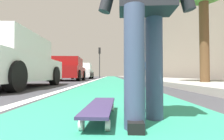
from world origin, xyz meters
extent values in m
plane|color=#38383D|center=(10.00, 0.00, 0.00)|extent=(80.00, 80.00, 0.00)
cube|color=#288466|center=(24.00, 0.00, 0.00)|extent=(56.00, 2.01, 0.00)
cube|color=silver|center=(20.00, 1.15, 0.00)|extent=(52.00, 0.16, 0.01)
cube|color=#9E9B93|center=(18.00, -3.30, 0.07)|extent=(52.00, 3.20, 0.14)
cube|color=gray|center=(22.00, -6.33, 4.72)|extent=(40.00, 1.20, 9.43)
cylinder|color=white|center=(1.18, 0.17, 0.04)|extent=(0.07, 0.03, 0.07)
cylinder|color=white|center=(1.17, 0.00, 0.04)|extent=(0.07, 0.03, 0.07)
cylinder|color=white|center=(0.58, 0.20, 0.04)|extent=(0.07, 0.03, 0.07)
cylinder|color=white|center=(0.57, 0.03, 0.04)|extent=(0.07, 0.03, 0.07)
cube|color=silver|center=(1.17, 0.08, 0.08)|extent=(0.07, 0.12, 0.02)
cube|color=silver|center=(0.57, 0.12, 0.08)|extent=(0.07, 0.12, 0.02)
cube|color=#33284C|center=(0.87, 0.10, 0.10)|extent=(0.85, 0.25, 0.02)
cylinder|color=#384260|center=(0.61, -0.14, 0.41)|extent=(0.14, 0.14, 0.82)
cylinder|color=#384260|center=(0.86, -0.34, 0.41)|extent=(0.14, 0.14, 0.82)
cube|color=black|center=(0.61, -0.14, 0.04)|extent=(0.27, 0.11, 0.07)
cube|color=silver|center=(4.29, 2.88, 0.54)|extent=(4.22, 1.87, 0.70)
cube|color=silver|center=(4.14, 2.87, 1.19)|extent=(2.34, 1.69, 0.60)
cube|color=#4C606B|center=(5.29, 2.89, 1.19)|extent=(0.07, 1.58, 0.51)
cylinder|color=black|center=(5.57, 3.75, 0.33)|extent=(0.66, 0.23, 0.66)
cylinder|color=black|center=(5.61, 2.05, 0.33)|extent=(0.66, 0.23, 0.66)
cylinder|color=black|center=(3.01, 2.00, 0.33)|extent=(0.66, 0.23, 0.66)
cube|color=maroon|center=(10.76, 2.85, 0.54)|extent=(4.13, 1.98, 0.70)
cube|color=maroon|center=(10.61, 2.85, 1.19)|extent=(2.30, 1.76, 0.60)
cube|color=#4C606B|center=(11.73, 2.90, 1.19)|extent=(0.11, 1.59, 0.51)
cylinder|color=black|center=(11.98, 3.77, 0.33)|extent=(0.68, 0.25, 0.67)
cylinder|color=black|center=(12.06, 2.05, 0.33)|extent=(0.68, 0.25, 0.67)
cylinder|color=black|center=(9.47, 3.66, 0.33)|extent=(0.68, 0.25, 0.67)
cylinder|color=black|center=(9.54, 1.94, 0.33)|extent=(0.68, 0.25, 0.67)
cube|color=silver|center=(16.43, 2.80, 0.55)|extent=(4.09, 1.85, 0.70)
cube|color=silver|center=(16.28, 2.80, 1.20)|extent=(2.27, 1.65, 0.60)
cube|color=#4C606B|center=(17.38, 2.83, 1.20)|extent=(0.09, 1.52, 0.51)
cylinder|color=black|center=(17.65, 3.66, 0.34)|extent=(0.68, 0.24, 0.68)
cylinder|color=black|center=(17.70, 2.02, 0.34)|extent=(0.68, 0.24, 0.68)
cylinder|color=black|center=(15.15, 3.58, 0.34)|extent=(0.68, 0.24, 0.68)
cylinder|color=black|center=(15.20, 1.94, 0.34)|extent=(0.68, 0.24, 0.68)
cylinder|color=#2D2D2D|center=(22.12, 1.55, 1.62)|extent=(0.12, 0.12, 3.25)
cube|color=black|center=(22.12, 1.55, 3.65)|extent=(0.24, 0.28, 0.80)
sphere|color=red|center=(22.25, 1.55, 3.91)|extent=(0.16, 0.16, 0.16)
sphere|color=#392907|center=(22.25, 1.55, 3.65)|extent=(0.16, 0.16, 0.16)
sphere|color=black|center=(22.25, 1.55, 3.39)|extent=(0.16, 0.16, 0.16)
cylinder|color=brown|center=(4.72, -2.90, 1.51)|extent=(0.28, 0.28, 3.02)
cylinder|color=brown|center=(12.38, -2.79, 0.39)|extent=(0.13, 0.13, 0.78)
cylinder|color=brown|center=(12.13, -2.62, 0.39)|extent=(0.13, 0.13, 0.78)
cube|color=black|center=(12.38, -2.79, 0.03)|extent=(0.25, 0.09, 0.07)
cube|color=#2D4C99|center=(12.27, -2.70, 1.06)|extent=(0.23, 0.38, 0.57)
cylinder|color=#2D4C99|center=(12.27, -2.92, 1.06)|extent=(0.09, 0.22, 0.57)
cylinder|color=#2D4C99|center=(12.27, -2.47, 1.06)|extent=(0.09, 0.22, 0.57)
sphere|color=#936B4C|center=(12.27, -2.70, 1.45)|extent=(0.21, 0.21, 0.21)
camera|label=1|loc=(-0.52, 0.01, 0.35)|focal=27.22mm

